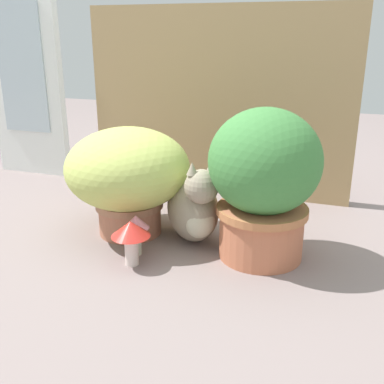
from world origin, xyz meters
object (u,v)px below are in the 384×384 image
grass_planter (128,174)px  cat (194,207)px  leafy_planter (264,180)px  mushroom_ornament_pink (136,226)px  mushroom_ornament_red (131,233)px

grass_planter → cat: grass_planter is taller
leafy_planter → mushroom_ornament_pink: (-0.38, -0.12, -0.16)m
grass_planter → leafy_planter: (0.48, -0.03, 0.04)m
leafy_planter → mushroom_ornament_red: size_ratio=3.30×
mushroom_ornament_red → mushroom_ornament_pink: 0.07m
grass_planter → mushroom_ornament_pink: 0.22m
grass_planter → mushroom_ornament_red: size_ratio=2.97×
cat → mushroom_ornament_red: bearing=-118.2°
grass_planter → cat: 0.26m
grass_planter → cat: size_ratio=1.14×
leafy_planter → cat: size_ratio=1.27×
cat → mushroom_ornament_red: 0.26m
leafy_planter → mushroom_ornament_pink: size_ratio=3.52×
cat → mushroom_ornament_pink: cat is taller
grass_planter → mushroom_ornament_pink: size_ratio=3.17×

